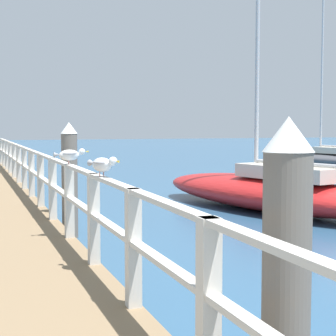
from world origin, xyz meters
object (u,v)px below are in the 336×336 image
at_px(dock_piling_far, 70,180).
at_px(boat_0, 326,158).
at_px(dock_piling_near, 286,294).
at_px(boat_4, 268,190).
at_px(seagull_background, 70,154).
at_px(seagull_foreground, 103,164).

xyz_separation_m(dock_piling_far, boat_0, (14.78, 13.66, -0.63)).
xyz_separation_m(dock_piling_near, dock_piling_far, (0.00, 7.29, 0.00)).
height_order(dock_piling_near, boat_0, boat_0).
height_order(boat_0, boat_4, boat_0).
xyz_separation_m(dock_piling_far, seagull_background, (-0.37, -2.26, 0.56)).
bearing_deg(seagull_foreground, boat_0, -156.01).
bearing_deg(seagull_background, boat_0, 137.13).
xyz_separation_m(dock_piling_far, boat_4, (4.97, 1.81, -0.57)).
bearing_deg(seagull_foreground, boat_4, -157.12).
bearing_deg(dock_piling_near, boat_0, 54.80).
distance_m(seagull_foreground, seagull_background, 2.02).
bearing_deg(seagull_foreground, seagull_background, -115.96).
xyz_separation_m(dock_piling_far, seagull_foreground, (-0.38, -4.28, 0.56)).
bearing_deg(boat_4, dock_piling_far, -174.60).
distance_m(dock_piling_near, boat_0, 25.65).
bearing_deg(dock_piling_near, seagull_foreground, 97.12).
bearing_deg(seagull_foreground, dock_piling_far, -120.85).
relative_size(seagull_background, boat_4, 0.06).
height_order(dock_piling_near, seagull_background, dock_piling_near).
bearing_deg(boat_4, boat_0, 35.79).
bearing_deg(seagull_background, boat_4, 127.99).
bearing_deg(boat_0, dock_piling_near, -139.09).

